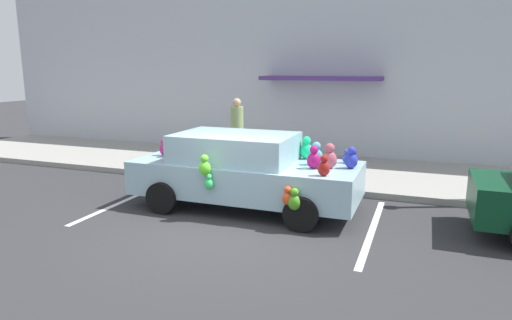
{
  "coord_description": "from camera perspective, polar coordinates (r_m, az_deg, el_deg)",
  "views": [
    {
      "loc": [
        3.29,
        -6.92,
        2.87
      ],
      "look_at": [
        -0.08,
        2.01,
        0.9
      ],
      "focal_mm": 31.59,
      "sensor_mm": 36.0,
      "label": 1
    }
  ],
  "objects": [
    {
      "name": "teddy_bear_on_sidewalk",
      "position": [
        12.32,
        -5.02,
        0.15
      ],
      "size": [
        0.31,
        0.26,
        0.59
      ],
      "color": "beige",
      "rests_on": "sidewalk"
    },
    {
      "name": "storefront_building",
      "position": [
        14.45,
        7.72,
        12.84
      ],
      "size": [
        24.0,
        1.25,
        6.4
      ],
      "color": "#B2B7C1",
      "rests_on": "ground"
    },
    {
      "name": "pedestrian_near_shopfront",
      "position": [
        12.22,
        -2.41,
        3.06
      ],
      "size": [
        0.35,
        0.35,
        1.91
      ],
      "color": "#879B5F",
      "rests_on": "sidewalk"
    },
    {
      "name": "sidewalk",
      "position": [
        12.68,
        5.12,
        -1.12
      ],
      "size": [
        24.0,
        4.0,
        0.15
      ],
      "primitive_type": "cube",
      "color": "gray",
      "rests_on": "ground"
    },
    {
      "name": "parking_stripe_front",
      "position": [
        8.46,
        14.5,
        -8.55
      ],
      "size": [
        0.12,
        3.6,
        0.01
      ],
      "primitive_type": "cube",
      "color": "silver",
      "rests_on": "ground"
    },
    {
      "name": "plush_covered_car",
      "position": [
        9.24,
        -1.53,
        -1.29
      ],
      "size": [
        4.61,
        2.13,
        1.54
      ],
      "color": "#93B8C5",
      "rests_on": "ground"
    },
    {
      "name": "ground_plane",
      "position": [
        8.19,
        -4.49,
        -8.91
      ],
      "size": [
        60.0,
        60.0,
        0.0
      ],
      "primitive_type": "plane",
      "color": "#2D2D30"
    },
    {
      "name": "parking_stripe_rear",
      "position": [
        10.37,
        -16.04,
        -4.87
      ],
      "size": [
        0.12,
        3.6,
        0.01
      ],
      "primitive_type": "cube",
      "color": "silver",
      "rests_on": "ground"
    }
  ]
}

